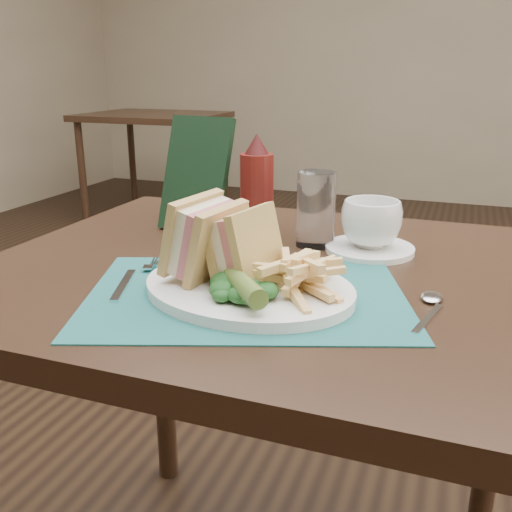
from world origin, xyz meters
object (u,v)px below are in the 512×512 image
Objects in this scene: placemat at (246,294)px; check_presenter at (196,175)px; plate at (248,288)px; ketchup_bottle at (257,185)px; sandwich_half_b at (231,241)px; coffee_cup at (371,223)px; sandwich_half_a at (191,235)px; table_bg_left at (156,168)px; table_main at (267,461)px; saucer at (369,249)px; drinking_glass at (316,209)px.

check_presenter is at bearing 126.62° from placemat.
plate is 1.61× the size of ketchup_bottle.
check_presenter reaches higher than sandwich_half_b.
plate is at bearing -116.24° from coffee_cup.
check_presenter is at bearing 123.65° from sandwich_half_a.
sandwich_half_a is at bearing -175.56° from plate.
coffee_cup is at bearing 69.28° from sandwich_half_b.
placemat is 0.11m from sandwich_half_a.
coffee_cup reaches higher than table_bg_left.
saucer is (0.14, 0.12, 0.38)m from table_main.
saucer is (0.13, 0.25, 0.00)m from placemat.
table_main is at bearing -138.51° from saucer.
table_bg_left is 3.00× the size of plate.
placemat is 1.98× the size of check_presenter.
plate is at bearing 3.37° from sandwich_half_a.
sandwich_half_a is at bearing -115.38° from drinking_glass.
plate reaches higher than placemat.
drinking_glass is 0.13m from ketchup_bottle.
table_main is 0.46m from sandwich_half_b.
plate is at bearing -116.24° from saucer.
plate is 2.92× the size of sandwich_half_b.
table_bg_left is (-1.76, 2.70, 0.00)m from table_main.
coffee_cup is at bearing 63.35° from placemat.
plate is 0.26m from drinking_glass.
drinking_glass is (-0.10, 0.00, 0.02)m from coffee_cup.
sandwich_half_a is at bearing -131.25° from coffee_cup.
placemat is 0.28m from saucer.
check_presenter reaches higher than ketchup_bottle.
sandwich_half_a is at bearing -57.34° from check_presenter.
sandwich_half_b is at bearing 148.25° from placemat.
sandwich_half_b is at bearing -123.53° from coffee_cup.
ketchup_bottle is (-0.00, 0.28, 0.02)m from sandwich_half_a.
sandwich_half_a is 0.32m from coffee_cup.
table_main is at bearing 106.65° from plate.
check_presenter reaches higher than drinking_glass.
plate is at bearing -44.73° from check_presenter.
table_main is at bearing -63.64° from ketchup_bottle.
drinking_glass is at bearing -54.96° from table_bg_left.
saucer is at bearing 0.00° from coffee_cup.
coffee_cup is (1.90, -2.58, 0.42)m from table_bg_left.
ketchup_bottle is (-0.22, 0.04, 0.09)m from saucer.
sandwich_half_a is 0.89× the size of drinking_glass.
saucer is 0.04m from coffee_cup.
sandwich_half_b is (-0.02, -0.11, 0.44)m from table_main.
table_main is 3.00× the size of plate.
drinking_glass is 0.25m from check_presenter.
saucer is 0.24m from ketchup_bottle.
saucer is (0.12, 0.25, -0.00)m from plate.
plate is at bearing 22.90° from placemat.
check_presenter is (1.57, -2.55, 0.48)m from table_bg_left.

